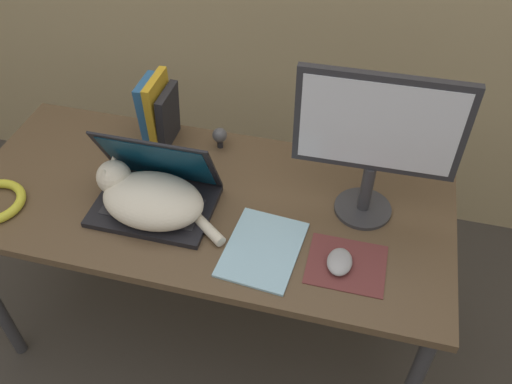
% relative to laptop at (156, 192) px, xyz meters
% --- Properties ---
extents(desk, '(1.50, 0.67, 0.71)m').
position_rel_laptop_xyz_m(desk, '(0.13, 0.05, -0.12)').
color(desk, brown).
rests_on(desk, ground_plane).
extents(laptop, '(0.35, 0.25, 0.25)m').
position_rel_laptop_xyz_m(laptop, '(0.00, 0.00, 0.00)').
color(laptop, black).
rests_on(laptop, desk).
extents(cat, '(0.42, 0.23, 0.14)m').
position_rel_laptop_xyz_m(cat, '(-0.00, -0.04, 0.01)').
color(cat, beige).
rests_on(cat, desk).
extents(external_monitor, '(0.44, 0.17, 0.47)m').
position_rel_laptop_xyz_m(external_monitor, '(0.61, 0.12, 0.23)').
color(external_monitor, '#333338').
rests_on(external_monitor, desk).
extents(mousepad, '(0.21, 0.18, 0.00)m').
position_rel_laptop_xyz_m(mousepad, '(0.59, -0.09, -0.05)').
color(mousepad, brown).
rests_on(mousepad, desk).
extents(computer_mouse, '(0.07, 0.10, 0.03)m').
position_rel_laptop_xyz_m(computer_mouse, '(0.57, -0.10, -0.03)').
color(computer_mouse, '#99999E').
rests_on(computer_mouse, mousepad).
extents(book_row, '(0.10, 0.16, 0.24)m').
position_rel_laptop_xyz_m(book_row, '(-0.10, 0.29, 0.07)').
color(book_row, '#285B93').
rests_on(book_row, desk).
extents(notepad, '(0.22, 0.28, 0.01)m').
position_rel_laptop_xyz_m(notepad, '(0.35, -0.10, -0.04)').
color(notepad, '#99C6E0').
rests_on(notepad, desk).
extents(webcam, '(0.05, 0.05, 0.07)m').
position_rel_laptop_xyz_m(webcam, '(0.11, 0.31, -0.00)').
color(webcam, '#232328').
rests_on(webcam, desk).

